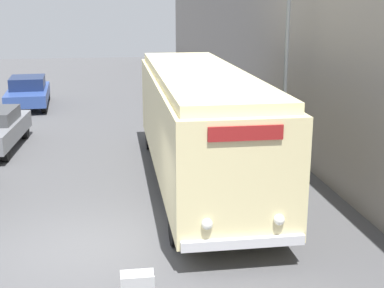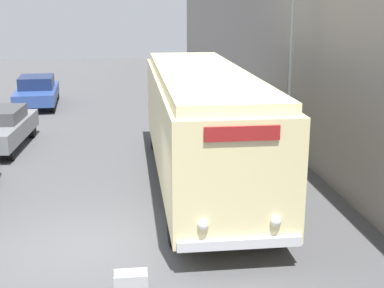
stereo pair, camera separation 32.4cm
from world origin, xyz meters
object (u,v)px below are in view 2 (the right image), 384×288
object	(u,v)px
vintage_bus	(202,121)
parked_car_far	(37,91)
streetlamp	(291,46)
parked_car_mid	(1,127)

from	to	relation	value
vintage_bus	parked_car_far	bearing A→B (deg)	117.47
streetlamp	parked_car_far	distance (m)	15.24
parked_car_mid	parked_car_far	xyz separation A→B (m)	(0.05, 7.99, 0.01)
vintage_bus	parked_car_mid	xyz separation A→B (m)	(-6.64, 4.69, -1.12)
vintage_bus	parked_car_mid	bearing A→B (deg)	144.80
vintage_bus	parked_car_far	distance (m)	14.32
parked_car_mid	parked_car_far	world-z (taller)	parked_car_far
streetlamp	parked_car_mid	xyz separation A→B (m)	(-9.51, 3.56, -3.08)
streetlamp	parked_car_far	size ratio (longest dim) A/B	1.19
streetlamp	parked_car_mid	size ratio (longest dim) A/B	1.27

